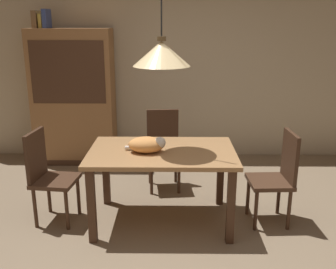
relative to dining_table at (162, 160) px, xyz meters
name	(u,v)px	position (x,y,z in m)	size (l,w,h in m)	color
ground	(171,253)	(0.10, -0.57, -0.65)	(10.00, 10.00, 0.00)	#847056
back_wall	(172,57)	(0.10, 2.08, 0.80)	(6.40, 0.10, 2.90)	beige
dining_table	(162,160)	(0.00, 0.00, 0.00)	(1.40, 0.90, 0.75)	#A87A4C
chair_right_side	(278,174)	(1.13, 0.00, -0.14)	(0.42, 0.42, 0.93)	#472D1E
chair_left_side	(47,173)	(-1.13, 0.01, -0.14)	(0.44, 0.44, 0.93)	#472D1E
chair_far_back	(163,146)	(-0.01, 0.88, -0.14)	(0.44, 0.44, 0.93)	#472D1E
cat_sleeping	(147,145)	(-0.13, -0.06, 0.18)	(0.39, 0.23, 0.16)	#E59951
pendant_lamp	(161,53)	(0.00, 0.00, 1.01)	(0.52, 0.52, 1.30)	beige
hutch_bookcase	(74,100)	(-1.27, 1.74, 0.24)	(1.12, 0.45, 1.85)	olive
book_brown_thick	(36,19)	(-1.69, 1.75, 1.31)	(0.06, 0.24, 0.22)	brown
book_yellow_short	(42,21)	(-1.62, 1.75, 1.29)	(0.04, 0.20, 0.18)	gold
book_blue_wide	(46,19)	(-1.55, 1.75, 1.32)	(0.06, 0.24, 0.24)	#384C93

